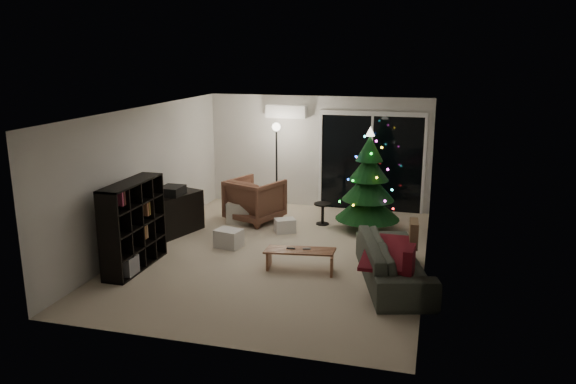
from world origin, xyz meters
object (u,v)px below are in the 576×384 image
at_px(media_cabinet, 173,215).
at_px(coffee_table, 300,260).
at_px(christmas_tree, 369,179).
at_px(armchair, 255,200).
at_px(bookshelf, 124,224).
at_px(sofa, 394,262).

bearing_deg(media_cabinet, coffee_table, -4.60).
distance_m(media_cabinet, christmas_tree, 3.84).
distance_m(armchair, coffee_table, 2.87).
xyz_separation_m(bookshelf, media_cabinet, (0.00, 1.74, -0.33)).
xyz_separation_m(sofa, christmas_tree, (-0.72, 2.51, 0.70)).
xyz_separation_m(sofa, coffee_table, (-1.50, 0.09, -0.15)).
bearing_deg(media_cabinet, armchair, 62.70).
height_order(media_cabinet, sofa, media_cabinet).
height_order(bookshelf, coffee_table, bookshelf).
xyz_separation_m(armchair, christmas_tree, (2.33, 0.01, 0.57)).
relative_size(bookshelf, coffee_table, 1.30).
bearing_deg(christmas_tree, coffee_table, -107.83).
bearing_deg(armchair, media_cabinet, 66.23).
bearing_deg(coffee_table, media_cabinet, 148.87).
relative_size(bookshelf, media_cabinet, 1.15).
bearing_deg(coffee_table, sofa, -12.24).
relative_size(bookshelf, armchair, 1.45).
bearing_deg(christmas_tree, media_cabinet, -160.68).
bearing_deg(bookshelf, armchair, 63.63).
relative_size(bookshelf, sofa, 0.64).
height_order(media_cabinet, armchair, armchair).
bearing_deg(bookshelf, coffee_table, 8.08).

